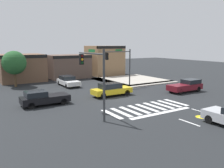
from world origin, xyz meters
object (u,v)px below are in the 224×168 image
object	(u,v)px
traffic_signal_northeast	(120,61)
car_black	(43,98)
traffic_signal_southwest	(93,70)
car_maroon	(186,86)
car_white	(68,81)
car_yellow	(111,89)
roadside_tree	(14,63)

from	to	relation	value
traffic_signal_northeast	car_black	bearing A→B (deg)	19.70
traffic_signal_southwest	car_maroon	distance (m)	15.19
car_white	traffic_signal_southwest	bearing A→B (deg)	-13.30
traffic_signal_northeast	traffic_signal_southwest	size ratio (longest dim) A/B	0.95
traffic_signal_southwest	car_yellow	bearing A→B (deg)	-42.56
traffic_signal_northeast	car_white	world-z (taller)	traffic_signal_northeast
traffic_signal_southwest	car_white	world-z (taller)	traffic_signal_southwest
car_yellow	car_white	bearing A→B (deg)	101.54
car_black	car_yellow	bearing A→B (deg)	-0.19
traffic_signal_northeast	car_white	distance (m)	8.03
car_black	car_maroon	bearing A→B (deg)	-9.69
car_maroon	car_black	xyz separation A→B (m)	(-17.19, 2.93, -0.05)
traffic_signal_northeast	car_yellow	world-z (taller)	traffic_signal_northeast
traffic_signal_southwest	car_maroon	size ratio (longest dim) A/B	1.18
traffic_signal_northeast	roadside_tree	xyz separation A→B (m)	(-12.39, 8.08, -0.29)
car_maroon	roadside_tree	world-z (taller)	roadside_tree
car_white	car_black	distance (m)	10.76
traffic_signal_southwest	car_yellow	world-z (taller)	traffic_signal_southwest
traffic_signal_northeast	car_black	world-z (taller)	traffic_signal_northeast
roadside_tree	traffic_signal_southwest	bearing A→B (deg)	-80.45
traffic_signal_northeast	car_yellow	bearing A→B (deg)	46.74
traffic_signal_southwest	roadside_tree	size ratio (longest dim) A/B	1.10
traffic_signal_northeast	car_yellow	size ratio (longest dim) A/B	1.11
traffic_signal_northeast	traffic_signal_southwest	bearing A→B (deg)	47.14
car_white	roadside_tree	xyz separation A→B (m)	(-6.52, 3.45, 2.65)
traffic_signal_northeast	car_maroon	size ratio (longest dim) A/B	1.12
traffic_signal_northeast	traffic_signal_southwest	world-z (taller)	traffic_signal_southwest
car_maroon	traffic_signal_northeast	bearing A→B (deg)	-53.84
traffic_signal_northeast	car_white	xyz separation A→B (m)	(-5.86, 4.63, -2.94)
traffic_signal_northeast	car_black	size ratio (longest dim) A/B	1.14
traffic_signal_southwest	car_maroon	bearing A→B (deg)	-78.93
traffic_signal_northeast	car_maroon	distance (m)	9.38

